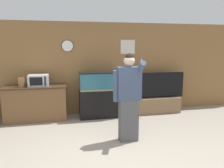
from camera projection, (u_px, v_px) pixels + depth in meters
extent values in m
plane|color=gray|center=(113.00, 155.00, 3.93)|extent=(18.00, 18.00, 0.00)
cube|color=olive|center=(94.00, 69.00, 6.27)|extent=(10.00, 0.06, 2.60)
cube|color=beige|center=(128.00, 47.00, 6.32)|extent=(0.43, 0.02, 0.40)
cylinder|color=white|center=(67.00, 46.00, 5.97)|extent=(0.30, 0.03, 0.30)
cylinder|color=black|center=(67.00, 46.00, 5.97)|extent=(0.32, 0.01, 0.32)
cube|color=brown|center=(36.00, 104.00, 5.73)|extent=(1.55, 0.54, 0.88)
cube|color=#3D2A19|center=(35.00, 87.00, 5.65)|extent=(1.59, 0.58, 0.03)
cube|color=silver|center=(39.00, 80.00, 5.66)|extent=(0.50, 0.33, 0.30)
cube|color=black|center=(36.00, 81.00, 5.49)|extent=(0.31, 0.01, 0.21)
cube|color=#2D2D33|center=(45.00, 81.00, 5.53)|extent=(0.05, 0.01, 0.24)
cube|color=olive|center=(21.00, 82.00, 5.52)|extent=(0.13, 0.10, 0.24)
cylinder|color=brown|center=(19.00, 76.00, 5.49)|extent=(0.02, 0.02, 0.10)
cylinder|color=brown|center=(23.00, 76.00, 5.51)|extent=(0.02, 0.02, 0.08)
cylinder|color=brown|center=(19.00, 76.00, 5.53)|extent=(0.02, 0.02, 0.09)
cylinder|color=brown|center=(23.00, 76.00, 5.55)|extent=(0.02, 0.02, 0.09)
cube|color=black|center=(101.00, 103.00, 5.99)|extent=(1.14, 0.44, 0.77)
cube|color=#937F5B|center=(100.00, 89.00, 5.92)|extent=(1.11, 0.43, 0.04)
cube|color=#285B70|center=(100.00, 81.00, 5.89)|extent=(1.10, 0.43, 0.47)
cube|color=black|center=(100.00, 72.00, 5.85)|extent=(1.14, 0.44, 0.03)
cube|color=brown|center=(157.00, 105.00, 6.41)|extent=(1.34, 0.40, 0.46)
cube|color=black|center=(158.00, 85.00, 6.31)|extent=(1.58, 0.05, 0.72)
cube|color=black|center=(157.00, 85.00, 6.34)|extent=(1.61, 0.01, 0.75)
cube|color=#515156|center=(128.00, 120.00, 4.49)|extent=(0.38, 0.21, 0.87)
cube|color=#3D4C6B|center=(129.00, 83.00, 4.36)|extent=(0.47, 0.23, 0.66)
sphere|color=beige|center=(129.00, 61.00, 4.28)|extent=(0.22, 0.22, 0.22)
sphere|color=black|center=(129.00, 58.00, 4.27)|extent=(0.18, 0.18, 0.18)
cylinder|color=#3D4C6B|center=(116.00, 86.00, 4.31)|extent=(0.12, 0.12, 0.62)
cylinder|color=#3D4C6B|center=(141.00, 67.00, 4.20)|extent=(0.11, 0.34, 0.29)
cylinder|color=white|center=(141.00, 62.00, 4.16)|extent=(0.02, 0.06, 0.11)
cylinder|color=#2856B2|center=(142.00, 59.00, 4.14)|extent=(0.02, 0.03, 0.05)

